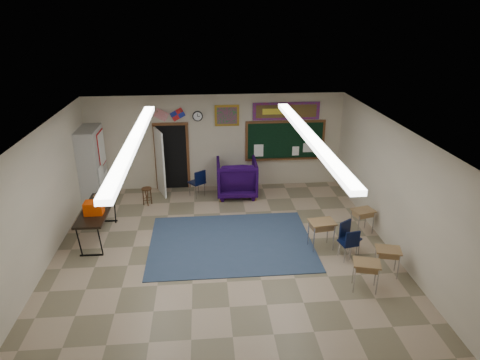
{
  "coord_description": "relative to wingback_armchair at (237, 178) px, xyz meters",
  "views": [
    {
      "loc": [
        -0.41,
        -8.45,
        5.42
      ],
      "look_at": [
        0.49,
        1.5,
        1.39
      ],
      "focal_mm": 32.0,
      "sensor_mm": 36.0,
      "label": 1
    }
  ],
  "objects": [
    {
      "name": "wall_clock",
      "position": [
        -1.14,
        0.72,
        1.78
      ],
      "size": [
        0.32,
        0.05,
        0.32
      ],
      "color": "black",
      "rests_on": "back_wall"
    },
    {
      "name": "ceiling",
      "position": [
        -0.59,
        -3.75,
        2.43
      ],
      "size": [
        8.0,
        9.0,
        0.04
      ],
      "primitive_type": "cube",
      "color": "beige",
      "rests_on": "back_wall"
    },
    {
      "name": "floor",
      "position": [
        -0.59,
        -3.75,
        -0.57
      ],
      "size": [
        9.0,
        9.0,
        0.0
      ],
      "primitive_type": "plane",
      "color": "tan",
      "rests_on": "ground"
    },
    {
      "name": "student_chair_reading",
      "position": [
        -1.23,
        -0.01,
        -0.13
      ],
      "size": [
        0.61,
        0.61,
        0.87
      ],
      "primitive_type": null,
      "rotation": [
        0.0,
        0.0,
        3.78
      ],
      "color": "black",
      "rests_on": "floor"
    },
    {
      "name": "student_desk_front_right",
      "position": [
        3.02,
        -2.71,
        -0.21
      ],
      "size": [
        0.63,
        0.53,
        0.65
      ],
      "rotation": [
        0.0,
        0.0,
        0.27
      ],
      "color": "#936B44",
      "rests_on": "floor"
    },
    {
      "name": "bulletin_board",
      "position": [
        1.61,
        0.72,
        1.88
      ],
      "size": [
        2.1,
        0.05,
        0.55
      ],
      "color": "red",
      "rests_on": "back_wall"
    },
    {
      "name": "wingback_armchair",
      "position": [
        0.0,
        0.0,
        0.0
      ],
      "size": [
        1.24,
        1.28,
        1.14
      ],
      "primitive_type": "imported",
      "rotation": [
        0.0,
        0.0,
        3.12
      ],
      "color": "#190533",
      "rests_on": "floor"
    },
    {
      "name": "student_desk_back_left",
      "position": [
        2.23,
        -5.07,
        -0.21
      ],
      "size": [
        0.63,
        0.53,
        0.65
      ],
      "rotation": [
        0.0,
        0.0,
        -0.27
      ],
      "color": "#936B44",
      "rests_on": "floor"
    },
    {
      "name": "framed_art_print",
      "position": [
        -0.24,
        0.72,
        1.78
      ],
      "size": [
        0.75,
        0.05,
        0.65
      ],
      "color": "olive",
      "rests_on": "back_wall"
    },
    {
      "name": "storage_cabinet",
      "position": [
        -4.3,
        0.1,
        0.53
      ],
      "size": [
        0.59,
        1.25,
        2.2
      ],
      "color": "#B2B1AD",
      "rests_on": "floor"
    },
    {
      "name": "fluorescent_strips",
      "position": [
        -0.59,
        -3.75,
        2.37
      ],
      "size": [
        3.86,
        6.0,
        0.1
      ],
      "primitive_type": null,
      "color": "white",
      "rests_on": "ceiling"
    },
    {
      "name": "student_chair_desk_b",
      "position": [
        2.35,
        -3.74,
        -0.16
      ],
      "size": [
        0.57,
        0.57,
        0.82
      ],
      "primitive_type": null,
      "rotation": [
        0.0,
        0.0,
        0.59
      ],
      "color": "black",
      "rests_on": "floor"
    },
    {
      "name": "student_chair_desk_a",
      "position": [
        2.25,
        -3.89,
        -0.18
      ],
      "size": [
        0.46,
        0.46,
        0.78
      ],
      "primitive_type": null,
      "rotation": [
        0.0,
        0.0,
        3.33
      ],
      "color": "black",
      "rests_on": "floor"
    },
    {
      "name": "folding_table",
      "position": [
        -3.69,
        -2.4,
        -0.12
      ],
      "size": [
        0.68,
        1.97,
        1.12
      ],
      "rotation": [
        0.0,
        0.0,
        -0.01
      ],
      "color": "black",
      "rests_on": "floor"
    },
    {
      "name": "wall_flags",
      "position": [
        -1.99,
        0.69,
        1.91
      ],
      "size": [
        1.16,
        0.06,
        0.7
      ],
      "primitive_type": null,
      "color": "red",
      "rests_on": "back_wall"
    },
    {
      "name": "wooden_stool",
      "position": [
        -2.7,
        -0.49,
        -0.3
      ],
      "size": [
        0.3,
        0.3,
        0.52
      ],
      "color": "#482D15",
      "rests_on": "floor"
    },
    {
      "name": "right_wall",
      "position": [
        3.41,
        -3.75,
        0.93
      ],
      "size": [
        0.04,
        9.0,
        3.0
      ],
      "primitive_type": "cube",
      "color": "beige",
      "rests_on": "floor"
    },
    {
      "name": "front_wall",
      "position": [
        -0.59,
        -8.25,
        0.93
      ],
      "size": [
        8.0,
        0.04,
        3.0
      ],
      "primitive_type": "cube",
      "color": "beige",
      "rests_on": "floor"
    },
    {
      "name": "student_desk_back_right",
      "position": [
        2.88,
        -4.59,
        -0.21
      ],
      "size": [
        0.61,
        0.52,
        0.63
      ],
      "rotation": [
        0.0,
        0.0,
        -0.26
      ],
      "color": "#936B44",
      "rests_on": "floor"
    },
    {
      "name": "back_wall",
      "position": [
        -0.59,
        0.75,
        0.93
      ],
      "size": [
        8.0,
        0.04,
        3.0
      ],
      "primitive_type": "cube",
      "color": "beige",
      "rests_on": "floor"
    },
    {
      "name": "area_rug",
      "position": [
        -0.39,
        -2.95,
        -0.56
      ],
      "size": [
        4.0,
        3.0,
        0.02
      ],
      "primitive_type": "cube",
      "color": "#303F5B",
      "rests_on": "floor"
    },
    {
      "name": "left_wall",
      "position": [
        -4.59,
        -3.75,
        0.93
      ],
      "size": [
        0.04,
        9.0,
        3.0
      ],
      "primitive_type": "cube",
      "color": "beige",
      "rests_on": "floor"
    },
    {
      "name": "chalkboard",
      "position": [
        1.61,
        0.71,
        0.9
      ],
      "size": [
        2.55,
        0.14,
        1.3
      ],
      "color": "brown",
      "rests_on": "back_wall"
    },
    {
      "name": "student_desk_front_left",
      "position": [
        1.76,
        -3.38,
        -0.16
      ],
      "size": [
        0.66,
        0.53,
        0.72
      ],
      "rotation": [
        0.0,
        0.0,
        0.13
      ],
      "color": "#936B44",
      "rests_on": "floor"
    },
    {
      "name": "doorway",
      "position": [
        -2.09,
        0.6,
        0.49
      ],
      "size": [
        1.1,
        0.89,
        2.16
      ],
      "color": "black",
      "rests_on": "back_wall"
    }
  ]
}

